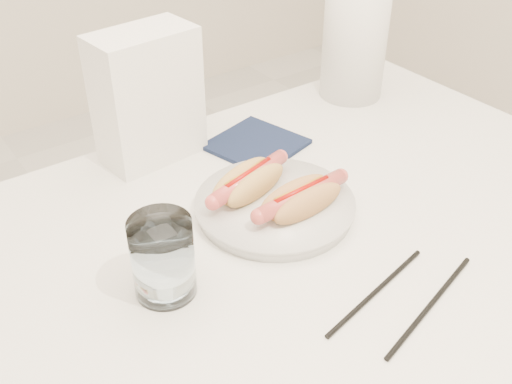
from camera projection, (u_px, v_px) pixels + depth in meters
table at (288, 270)px, 0.91m from camera, size 1.20×0.80×0.75m
plate at (275, 207)px, 0.93m from camera, size 0.28×0.28×0.02m
hotdog_left at (249, 182)px, 0.93m from camera, size 0.16×0.10×0.04m
hotdog_right at (301, 199)px, 0.89m from camera, size 0.16×0.07×0.04m
water_glass at (163, 258)px, 0.76m from camera, size 0.08×0.08×0.11m
chopstick_near at (376, 291)px, 0.79m from camera, size 0.21×0.05×0.01m
chopstick_far at (431, 305)px, 0.77m from camera, size 0.22×0.06×0.01m
napkin_box at (147, 97)px, 1.01m from camera, size 0.18×0.11×0.23m
navy_napkin at (256, 144)px, 1.10m from camera, size 0.18×0.18×0.01m
paper_towel_roll at (356, 27)px, 1.20m from camera, size 0.16×0.16×0.29m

